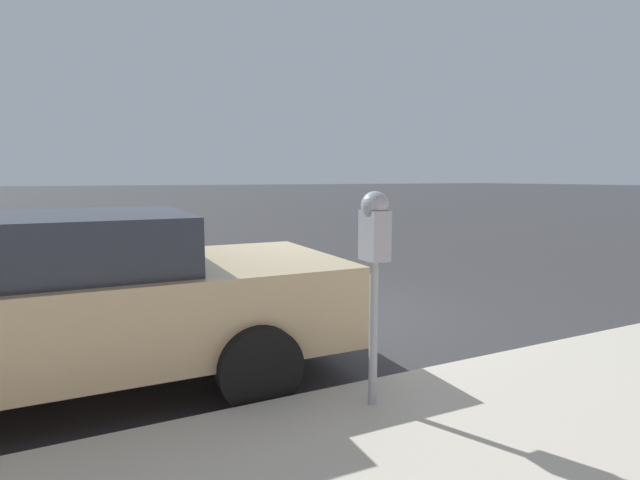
% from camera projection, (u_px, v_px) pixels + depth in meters
% --- Properties ---
extents(ground_plane, '(220.00, 220.00, 0.00)m').
position_uv_depth(ground_plane, '(310.00, 318.00, 6.12)').
color(ground_plane, '#333335').
extents(parking_meter, '(0.21, 0.19, 1.49)m').
position_uv_depth(parking_meter, '(374.00, 244.00, 3.36)').
color(parking_meter, gray).
rests_on(parking_meter, sidewalk).
extents(car_tan, '(2.09, 5.02, 1.43)m').
position_uv_depth(car_tan, '(18.00, 303.00, 3.76)').
color(car_tan, tan).
rests_on(car_tan, ground_plane).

